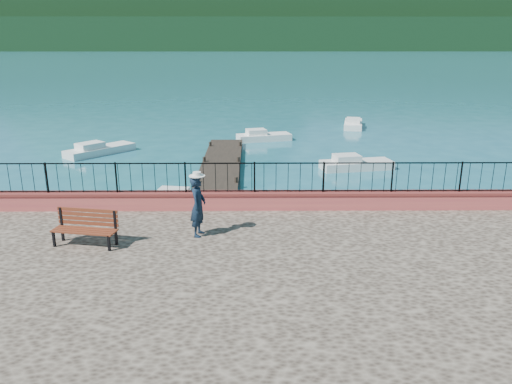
{
  "coord_description": "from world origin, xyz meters",
  "views": [
    {
      "loc": [
        -0.38,
        -11.61,
        6.48
      ],
      "look_at": [
        -0.27,
        2.0,
        2.3
      ],
      "focal_mm": 35.0,
      "sensor_mm": 36.0,
      "label": 1
    }
  ],
  "objects_px": {
    "person": "(198,206)",
    "boat_5": "(353,122)",
    "boat_3": "(100,147)",
    "boat_0": "(185,199)",
    "boat_2": "(357,161)",
    "park_bench": "(86,235)",
    "boat_4": "(264,134)"
  },
  "relations": [
    {
      "from": "boat_4",
      "to": "boat_5",
      "type": "distance_m",
      "value": 8.7
    },
    {
      "from": "person",
      "to": "boat_2",
      "type": "distance_m",
      "value": 14.05
    },
    {
      "from": "park_bench",
      "to": "boat_4",
      "type": "height_order",
      "value": "park_bench"
    },
    {
      "from": "boat_3",
      "to": "boat_4",
      "type": "relative_size",
      "value": 1.17
    },
    {
      "from": "boat_0",
      "to": "person",
      "type": "bearing_deg",
      "value": -69.95
    },
    {
      "from": "boat_4",
      "to": "boat_5",
      "type": "height_order",
      "value": "same"
    },
    {
      "from": "boat_3",
      "to": "boat_4",
      "type": "distance_m",
      "value": 10.55
    },
    {
      "from": "park_bench",
      "to": "boat_5",
      "type": "distance_m",
      "value": 28.45
    },
    {
      "from": "park_bench",
      "to": "boat_3",
      "type": "bearing_deg",
      "value": 115.93
    },
    {
      "from": "person",
      "to": "boat_0",
      "type": "distance_m",
      "value": 6.13
    },
    {
      "from": "boat_4",
      "to": "boat_0",
      "type": "bearing_deg",
      "value": -118.86
    },
    {
      "from": "boat_0",
      "to": "boat_3",
      "type": "height_order",
      "value": "same"
    },
    {
      "from": "person",
      "to": "boat_5",
      "type": "xyz_separation_m",
      "value": [
        9.28,
        24.99,
        -1.66
      ]
    },
    {
      "from": "park_bench",
      "to": "person",
      "type": "xyz_separation_m",
      "value": [
        2.95,
        0.68,
        0.57
      ]
    },
    {
      "from": "boat_4",
      "to": "boat_5",
      "type": "relative_size",
      "value": 0.95
    },
    {
      "from": "person",
      "to": "boat_4",
      "type": "relative_size",
      "value": 0.49
    },
    {
      "from": "person",
      "to": "boat_4",
      "type": "xyz_separation_m",
      "value": [
        2.3,
        19.8,
        -1.66
      ]
    },
    {
      "from": "park_bench",
      "to": "boat_3",
      "type": "xyz_separation_m",
      "value": [
        -4.5,
        16.43,
        -1.09
      ]
    },
    {
      "from": "park_bench",
      "to": "boat_0",
      "type": "height_order",
      "value": "park_bench"
    },
    {
      "from": "boat_4",
      "to": "park_bench",
      "type": "bearing_deg",
      "value": -119.31
    },
    {
      "from": "boat_2",
      "to": "boat_5",
      "type": "relative_size",
      "value": 0.99
    },
    {
      "from": "park_bench",
      "to": "boat_4",
      "type": "distance_m",
      "value": 21.16
    },
    {
      "from": "boat_0",
      "to": "boat_3",
      "type": "bearing_deg",
      "value": 130.8
    },
    {
      "from": "park_bench",
      "to": "boat_2",
      "type": "distance_m",
      "value": 16.2
    },
    {
      "from": "boat_4",
      "to": "boat_5",
      "type": "bearing_deg",
      "value": 21.69
    },
    {
      "from": "park_bench",
      "to": "boat_3",
      "type": "relative_size",
      "value": 0.43
    },
    {
      "from": "boat_0",
      "to": "boat_5",
      "type": "xyz_separation_m",
      "value": [
        10.46,
        19.2,
        0.0
      ]
    },
    {
      "from": "boat_2",
      "to": "boat_5",
      "type": "height_order",
      "value": "same"
    },
    {
      "from": "boat_4",
      "to": "boat_3",
      "type": "bearing_deg",
      "value": -172.39
    },
    {
      "from": "boat_3",
      "to": "boat_5",
      "type": "height_order",
      "value": "same"
    },
    {
      "from": "park_bench",
      "to": "boat_5",
      "type": "relative_size",
      "value": 0.48
    },
    {
      "from": "boat_0",
      "to": "boat_2",
      "type": "height_order",
      "value": "same"
    }
  ]
}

